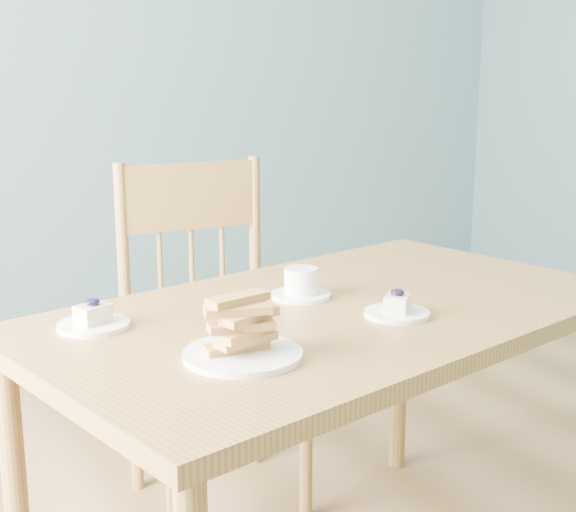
{
  "coord_description": "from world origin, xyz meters",
  "views": [
    {
      "loc": [
        -1.27,
        -1.66,
        1.27
      ],
      "look_at": [
        -0.42,
        -0.13,
        0.87
      ],
      "focal_mm": 50.0,
      "sensor_mm": 36.0,
      "label": 1
    }
  ],
  "objects_px": {
    "dining_chair": "(210,334)",
    "cheesecake_plate_far": "(93,320)",
    "coffee_cup": "(301,285)",
    "biscotti_plate": "(242,337)",
    "cheesecake_plate_near": "(397,309)",
    "dining_table": "(334,338)"
  },
  "relations": [
    {
      "from": "cheesecake_plate_near",
      "to": "cheesecake_plate_far",
      "type": "relative_size",
      "value": 0.96
    },
    {
      "from": "dining_chair",
      "to": "cheesecake_plate_far",
      "type": "distance_m",
      "value": 0.71
    },
    {
      "from": "cheesecake_plate_near",
      "to": "biscotti_plate",
      "type": "xyz_separation_m",
      "value": [
        -0.41,
        -0.07,
        0.02
      ]
    },
    {
      "from": "dining_table",
      "to": "coffee_cup",
      "type": "relative_size",
      "value": 10.82
    },
    {
      "from": "coffee_cup",
      "to": "dining_table",
      "type": "bearing_deg",
      "value": -99.51
    },
    {
      "from": "dining_chair",
      "to": "cheesecake_plate_far",
      "type": "height_order",
      "value": "dining_chair"
    },
    {
      "from": "cheesecake_plate_far",
      "to": "biscotti_plate",
      "type": "relative_size",
      "value": 0.67
    },
    {
      "from": "cheesecake_plate_near",
      "to": "coffee_cup",
      "type": "relative_size",
      "value": 1.02
    },
    {
      "from": "dining_table",
      "to": "cheesecake_plate_far",
      "type": "distance_m",
      "value": 0.54
    },
    {
      "from": "cheesecake_plate_far",
      "to": "biscotti_plate",
      "type": "height_order",
      "value": "biscotti_plate"
    },
    {
      "from": "dining_chair",
      "to": "coffee_cup",
      "type": "xyz_separation_m",
      "value": [
        0.03,
        -0.48,
        0.26
      ]
    },
    {
      "from": "dining_table",
      "to": "coffee_cup",
      "type": "height_order",
      "value": "coffee_cup"
    },
    {
      "from": "biscotti_plate",
      "to": "coffee_cup",
      "type": "bearing_deg",
      "value": 45.31
    },
    {
      "from": "dining_table",
      "to": "cheesecake_plate_far",
      "type": "xyz_separation_m",
      "value": [
        -0.52,
        0.11,
        0.09
      ]
    },
    {
      "from": "cheesecake_plate_near",
      "to": "biscotti_plate",
      "type": "bearing_deg",
      "value": -169.79
    },
    {
      "from": "coffee_cup",
      "to": "biscotti_plate",
      "type": "height_order",
      "value": "biscotti_plate"
    },
    {
      "from": "cheesecake_plate_far",
      "to": "coffee_cup",
      "type": "relative_size",
      "value": 1.06
    },
    {
      "from": "cheesecake_plate_far",
      "to": "dining_chair",
      "type": "bearing_deg",
      "value": 45.43
    },
    {
      "from": "dining_chair",
      "to": "cheesecake_plate_far",
      "type": "relative_size",
      "value": 6.74
    },
    {
      "from": "cheesecake_plate_far",
      "to": "biscotti_plate",
      "type": "xyz_separation_m",
      "value": [
        0.19,
        -0.31,
        0.02
      ]
    },
    {
      "from": "dining_table",
      "to": "cheesecake_plate_far",
      "type": "relative_size",
      "value": 10.17
    },
    {
      "from": "cheesecake_plate_near",
      "to": "coffee_cup",
      "type": "height_order",
      "value": "coffee_cup"
    }
  ]
}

